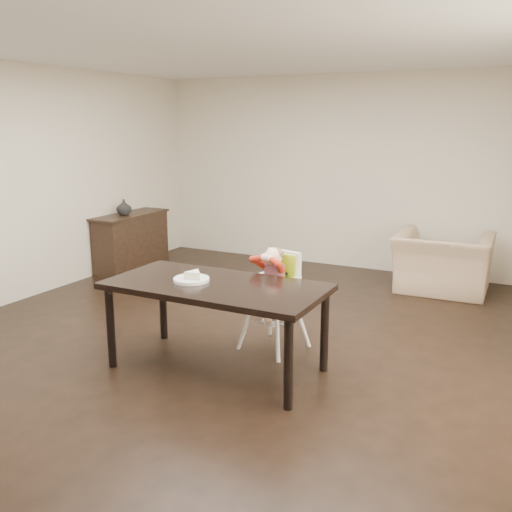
{
  "coord_description": "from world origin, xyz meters",
  "views": [
    {
      "loc": [
        2.39,
        -4.27,
        2.04
      ],
      "look_at": [
        0.21,
        0.01,
        0.91
      ],
      "focal_mm": 40.0,
      "sensor_mm": 36.0,
      "label": 1
    }
  ],
  "objects_px": {
    "sideboard": "(131,241)",
    "armchair": "(443,253)",
    "dining_table": "(216,293)",
    "high_chair": "(276,277)"
  },
  "relations": [
    {
      "from": "high_chair",
      "to": "dining_table",
      "type": "bearing_deg",
      "value": -97.28
    },
    {
      "from": "dining_table",
      "to": "sideboard",
      "type": "height_order",
      "value": "sideboard"
    },
    {
      "from": "armchair",
      "to": "high_chair",
      "type": "bearing_deg",
      "value": 66.03
    },
    {
      "from": "dining_table",
      "to": "armchair",
      "type": "relative_size",
      "value": 1.61
    },
    {
      "from": "sideboard",
      "to": "armchair",
      "type": "bearing_deg",
      "value": 11.29
    },
    {
      "from": "dining_table",
      "to": "high_chair",
      "type": "height_order",
      "value": "high_chair"
    },
    {
      "from": "dining_table",
      "to": "high_chair",
      "type": "distance_m",
      "value": 0.69
    },
    {
      "from": "high_chair",
      "to": "armchair",
      "type": "height_order",
      "value": "armchair"
    },
    {
      "from": "armchair",
      "to": "sideboard",
      "type": "relative_size",
      "value": 0.89
    },
    {
      "from": "dining_table",
      "to": "sideboard",
      "type": "distance_m",
      "value": 3.71
    }
  ]
}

